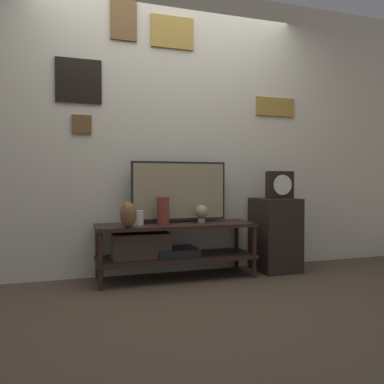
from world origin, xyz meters
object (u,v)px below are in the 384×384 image
(candle_jar, at_px, (138,218))
(mantel_clock, at_px, (280,185))
(television, at_px, (179,191))
(decorative_bust, at_px, (201,213))
(vase_tall_ceramic, at_px, (163,211))
(vase_urn_stoneware, at_px, (128,215))

(candle_jar, distance_m, mantel_clock, 1.39)
(television, xyz_separation_m, decorative_bust, (0.17, -0.13, -0.19))
(vase_tall_ceramic, xyz_separation_m, decorative_bust, (0.35, -0.01, -0.02))
(decorative_bust, distance_m, mantel_clock, 0.83)
(vase_tall_ceramic, xyz_separation_m, mantel_clock, (1.15, -0.00, 0.22))
(decorative_bust, height_order, mantel_clock, mantel_clock)
(vase_tall_ceramic, bearing_deg, decorative_bust, -0.86)
(vase_urn_stoneware, bearing_deg, vase_tall_ceramic, 22.33)
(television, bearing_deg, candle_jar, -162.44)
(candle_jar, bearing_deg, mantel_clock, -0.08)
(television, height_order, decorative_bust, television)
(television, xyz_separation_m, mantel_clock, (0.97, -0.13, 0.06))
(vase_tall_ceramic, xyz_separation_m, vase_urn_stoneware, (-0.32, -0.13, -0.01))
(mantel_clock, bearing_deg, decorative_bust, -179.72)
(vase_tall_ceramic, bearing_deg, mantel_clock, -0.07)
(television, relative_size, vase_urn_stoneware, 4.17)
(vase_tall_ceramic, distance_m, decorative_bust, 0.35)
(vase_urn_stoneware, bearing_deg, decorative_bust, 10.65)
(candle_jar, relative_size, mantel_clock, 0.48)
(television, bearing_deg, vase_tall_ceramic, -145.14)
(television, relative_size, candle_jar, 6.96)
(vase_tall_ceramic, relative_size, vase_urn_stoneware, 1.13)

